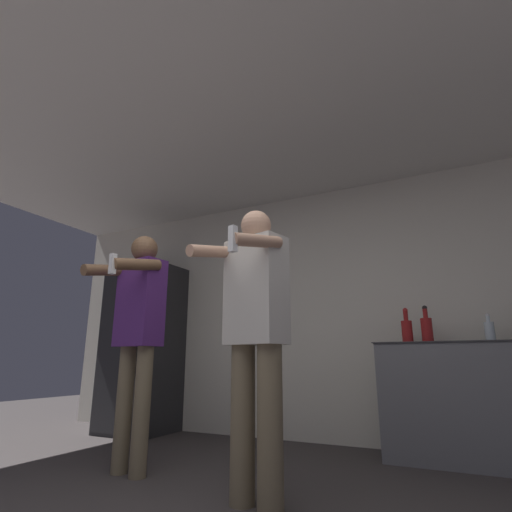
{
  "coord_description": "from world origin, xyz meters",
  "views": [
    {
      "loc": [
        1.09,
        -1.14,
        0.76
      ],
      "look_at": [
        0.03,
        0.99,
        1.39
      ],
      "focal_mm": 28.0,
      "sensor_mm": 36.0,
      "label": 1
    }
  ],
  "objects_px": {
    "bottle_dark_rum": "(427,328)",
    "person_man_side": "(138,323)",
    "person_woman_foreground": "(255,330)",
    "bottle_amber_bourbon": "(407,330)",
    "refrigerator": "(143,346)",
    "bottle_brown_liquor": "(490,330)"
  },
  "relations": [
    {
      "from": "bottle_brown_liquor",
      "to": "person_woman_foreground",
      "type": "relative_size",
      "value": 0.13
    },
    {
      "from": "bottle_amber_bourbon",
      "to": "bottle_dark_rum",
      "type": "distance_m",
      "value": 0.16
    },
    {
      "from": "bottle_dark_rum",
      "to": "person_man_side",
      "type": "bearing_deg",
      "value": -144.04
    },
    {
      "from": "bottle_amber_bourbon",
      "to": "person_man_side",
      "type": "bearing_deg",
      "value": -141.65
    },
    {
      "from": "bottle_brown_liquor",
      "to": "bottle_amber_bourbon",
      "type": "height_order",
      "value": "bottle_amber_bourbon"
    },
    {
      "from": "bottle_brown_liquor",
      "to": "person_man_side",
      "type": "relative_size",
      "value": 0.13
    },
    {
      "from": "refrigerator",
      "to": "bottle_amber_bourbon",
      "type": "xyz_separation_m",
      "value": [
        2.87,
        0.07,
        0.1
      ]
    },
    {
      "from": "bottle_brown_liquor",
      "to": "bottle_dark_rum",
      "type": "height_order",
      "value": "bottle_dark_rum"
    },
    {
      "from": "refrigerator",
      "to": "bottle_brown_liquor",
      "type": "height_order",
      "value": "refrigerator"
    },
    {
      "from": "bottle_amber_bourbon",
      "to": "person_man_side",
      "type": "xyz_separation_m",
      "value": [
        -1.75,
        -1.39,
        0.01
      ]
    },
    {
      "from": "bottle_amber_bourbon",
      "to": "person_man_side",
      "type": "distance_m",
      "value": 2.23
    },
    {
      "from": "person_man_side",
      "to": "person_woman_foreground",
      "type": "bearing_deg",
      "value": -9.56
    },
    {
      "from": "bottle_amber_bourbon",
      "to": "bottle_dark_rum",
      "type": "xyz_separation_m",
      "value": [
        0.16,
        0.0,
        0.01
      ]
    },
    {
      "from": "bottle_amber_bourbon",
      "to": "person_man_side",
      "type": "relative_size",
      "value": 0.17
    },
    {
      "from": "bottle_brown_liquor",
      "to": "bottle_amber_bourbon",
      "type": "distance_m",
      "value": 0.62
    },
    {
      "from": "bottle_brown_liquor",
      "to": "person_woman_foreground",
      "type": "distance_m",
      "value": 2.03
    },
    {
      "from": "bottle_brown_liquor",
      "to": "bottle_amber_bourbon",
      "type": "xyz_separation_m",
      "value": [
        -0.62,
        0.0,
        0.03
      ]
    },
    {
      "from": "bottle_brown_liquor",
      "to": "person_man_side",
      "type": "distance_m",
      "value": 2.74
    },
    {
      "from": "refrigerator",
      "to": "person_man_side",
      "type": "relative_size",
      "value": 1.08
    },
    {
      "from": "refrigerator",
      "to": "bottle_dark_rum",
      "type": "height_order",
      "value": "refrigerator"
    },
    {
      "from": "bottle_dark_rum",
      "to": "person_woman_foreground",
      "type": "relative_size",
      "value": 0.18
    },
    {
      "from": "bottle_amber_bourbon",
      "to": "person_woman_foreground",
      "type": "distance_m",
      "value": 1.71
    }
  ]
}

